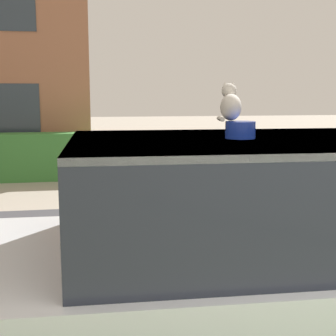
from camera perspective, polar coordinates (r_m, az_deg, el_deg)
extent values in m
cube|color=#424247|center=(5.27, 6.52, -12.23)|extent=(28.00, 6.19, 0.01)
cube|color=#3D7F38|center=(10.84, -5.93, 1.60)|extent=(8.96, 0.62, 1.05)
cylinder|color=black|center=(4.09, -17.33, -14.02)|extent=(0.66, 0.22, 0.65)
cylinder|color=black|center=(4.47, 18.46, -12.05)|extent=(0.66, 0.22, 0.65)
cube|color=silver|center=(3.28, 3.87, -15.39)|extent=(4.23, 1.91, 0.73)
cube|color=#232833|center=(3.12, 8.62, -2.89)|extent=(2.22, 1.67, 0.71)
cube|color=silver|center=(3.07, 8.77, 3.22)|extent=(2.22, 1.67, 0.04)
cube|color=navy|center=(4.09, 1.24, -9.56)|extent=(3.97, 0.13, 0.07)
cylinder|color=#1933A5|center=(3.06, 8.80, 4.61)|extent=(0.19, 0.19, 0.11)
ellipsoid|color=silver|center=(3.16, 7.66, 7.36)|extent=(0.17, 0.22, 0.18)
ellipsoid|color=beige|center=(3.24, 7.44, 7.17)|extent=(0.08, 0.07, 0.10)
sphere|color=silver|center=(3.25, 7.45, 9.31)|extent=(0.10, 0.10, 0.10)
cone|color=silver|center=(3.25, 7.96, 10.07)|extent=(0.04, 0.04, 0.04)
cone|color=silver|center=(3.24, 6.97, 10.09)|extent=(0.04, 0.04, 0.04)
cylinder|color=silver|center=(3.08, 6.44, 5.98)|extent=(0.05, 0.17, 0.03)
cube|color=#333D47|center=(11.55, -18.82, 6.50)|extent=(1.40, 0.02, 1.30)
cube|color=#333D47|center=(11.73, -19.46, 18.65)|extent=(1.40, 0.02, 1.30)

